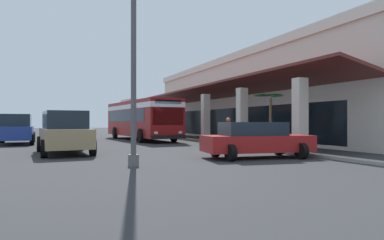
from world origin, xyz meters
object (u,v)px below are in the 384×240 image
parked_suv_blue (17,129)px  parked_sedan_white (57,134)px  parked_sedan_red (256,140)px  lot_light_pole (134,28)px  potted_palm (270,133)px  pedestrian (228,132)px  transit_bus (141,117)px  parked_suv_tan (65,132)px

parked_suv_blue → parked_sedan_white: (3.05, 2.45, -0.27)m
parked_sedan_red → lot_light_pole: (0.74, -5.25, 3.85)m
parked_sedan_white → potted_palm: bearing=61.6°
pedestrian → potted_palm: potted_palm is taller
pedestrian → lot_light_pole: lot_light_pole is taller
parked_sedan_white → parked_sedan_red: bearing=34.6°
transit_bus → lot_light_pole: 17.01m
parked_suv_tan → pedestrian: bearing=79.7°
transit_bus → parked_sedan_white: 8.16m
parked_sedan_white → pedestrian: pedestrian is taller
parked_suv_tan → potted_palm: potted_palm is taller
parked_sedan_white → parked_suv_blue: bearing=-141.2°
parked_suv_blue → lot_light_pole: lot_light_pole is taller
parked_sedan_red → potted_palm: potted_palm is taller
parked_sedan_white → pedestrian: bearing=49.4°
parked_suv_blue → lot_light_pole: 15.45m
parked_sedan_white → lot_light_pole: 12.11m
transit_bus → parked_sedan_white: bearing=-52.7°
parked_sedan_red → pedestrian: pedestrian is taller
parked_sedan_red → pedestrian: bearing=168.6°
parked_suv_blue → transit_bus: bearing=101.8°
parked_sedan_red → pedestrian: size_ratio=2.72×
parked_sedan_white → lot_light_pole: size_ratio=0.51×
parked_suv_tan → potted_palm: bearing=86.8°
potted_palm → lot_light_pole: 11.21m
parked_suv_blue → parked_sedan_white: bearing=38.8°
parked_sedan_white → lot_light_pole: lot_light_pole is taller
parked_suv_blue → pedestrian: (9.94, 10.48, -0.06)m
parked_suv_tan → potted_palm: (0.62, 11.08, -0.17)m
parked_sedan_red → pedestrian: (-3.67, 0.74, 0.20)m
parked_sedan_red → transit_bus: bearing=-176.8°
parked_suv_tan → transit_bus: bearing=148.8°
parked_suv_blue → parked_suv_tan: same height
parked_suv_blue → parked_sedan_red: 16.74m
pedestrian → parked_sedan_red: bearing=-11.4°
potted_palm → lot_light_pole: size_ratio=0.37×
transit_bus → parked_suv_tan: size_ratio=2.32×
lot_light_pole → transit_bus: bearing=164.8°
pedestrian → potted_palm: (-0.81, 3.20, -0.11)m
potted_palm → pedestrian: bearing=-75.8°
parked_sedan_white → potted_palm: potted_palm is taller
transit_bus → parked_sedan_red: transit_bus is taller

